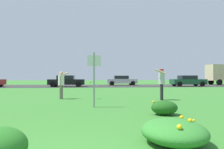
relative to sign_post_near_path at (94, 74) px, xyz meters
The scene contains 12 objects.
ground_plane 6.68m from the sign_post_near_path, 95.17° to the left, with size 120.00×120.00×0.00m, color #387A2D.
highway_strip 19.41m from the sign_post_near_path, 91.74° to the left, with size 120.00×8.78×0.01m, color #2D2D30.
highway_center_stripe 19.41m from the sign_post_near_path, 91.74° to the left, with size 120.00×0.16×0.00m, color yellow.
daylily_clump_mid_center 3.18m from the sign_post_near_path, 37.76° to the right, with size 0.88×0.70×0.48m.
daylily_clump_front_right 4.97m from the sign_post_near_path, 71.33° to the right, with size 1.23×1.33×0.49m.
sign_post_near_path is the anchor object (origin of this frame).
person_thrower_white_shirt 3.79m from the sign_post_near_path, 120.42° to the left, with size 0.57×0.52×1.56m.
person_catcher_red_cap_gray_shirt 4.32m from the sign_post_near_path, 31.93° to the left, with size 0.60×0.52×1.70m.
frisbee_lime 3.18m from the sign_post_near_path, 94.40° to the left, with size 0.24×0.24×0.11m.
car_black_center_left 17.78m from the sign_post_near_path, 102.01° to the left, with size 4.50×2.00×1.45m.
car_silver_center_right 21.70m from the sign_post_near_path, 79.51° to the left, with size 4.50×2.00×1.45m.
car_dark_green_rightmost 21.39m from the sign_post_near_path, 54.38° to the left, with size 4.50×2.00×1.45m.
Camera 1 is at (0.67, -1.84, 1.26)m, focal length 31.48 mm.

